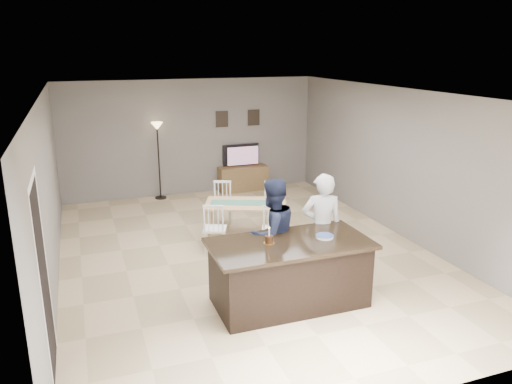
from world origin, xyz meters
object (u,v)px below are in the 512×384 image
object	(u,v)px
tv_console	(243,178)
man	(272,234)
woman	(322,227)
plate_stack	(325,236)
kitchen_island	(289,272)
floor_lamp	(158,140)
birthday_cake	(269,239)
dining_table	(246,209)
television	(242,155)

from	to	relation	value
tv_console	man	distance (m)	5.20
woman	plate_stack	bearing A→B (deg)	82.81
kitchen_island	floor_lamp	world-z (taller)	floor_lamp
man	birthday_cake	world-z (taller)	man
birthday_cake	dining_table	world-z (taller)	birthday_cake
television	man	xyz separation A→B (m)	(-1.24, -5.09, -0.05)
tv_console	dining_table	world-z (taller)	dining_table
plate_stack	woman	bearing A→B (deg)	66.28
plate_stack	floor_lamp	bearing A→B (deg)	103.28
kitchen_island	man	size ratio (longest dim) A/B	1.32
kitchen_island	dining_table	size ratio (longest dim) A/B	1.06
man	dining_table	bearing A→B (deg)	-115.22
television	plate_stack	world-z (taller)	television
television	floor_lamp	bearing A→B (deg)	1.42
television	woman	world-z (taller)	woman
television	dining_table	distance (m)	3.29
kitchen_island	plate_stack	xyz separation A→B (m)	(0.50, -0.02, 0.46)
dining_table	kitchen_island	bearing A→B (deg)	-73.55
television	kitchen_island	bearing A→B (deg)	77.99
man	plate_stack	size ratio (longest dim) A/B	6.73
kitchen_island	man	bearing A→B (deg)	93.83
television	birthday_cake	size ratio (longest dim) A/B	4.06
tv_console	floor_lamp	size ratio (longest dim) A/B	0.68
kitchen_island	television	bearing A→B (deg)	77.99
television	birthday_cake	xyz separation A→B (m)	(-1.48, -5.59, 0.09)
woman	kitchen_island	bearing A→B (deg)	52.62
dining_table	man	bearing A→B (deg)	-76.06
kitchen_island	television	size ratio (longest dim) A/B	2.35
birthday_cake	dining_table	xyz separation A→B (m)	(0.51, 2.46, -0.39)
kitchen_island	television	distance (m)	5.78
man	tv_console	bearing A→B (deg)	-121.31
tv_console	woman	world-z (taller)	woman
floor_lamp	plate_stack	bearing A→B (deg)	-76.72
floor_lamp	tv_console	bearing A→B (deg)	-0.57
kitchen_island	plate_stack	bearing A→B (deg)	-2.80
plate_stack	dining_table	world-z (taller)	plate_stack
dining_table	plate_stack	bearing A→B (deg)	-62.19
woman	man	bearing A→B (deg)	16.52
plate_stack	television	bearing A→B (deg)	82.97
man	birthday_cake	bearing A→B (deg)	46.60
man	dining_table	xyz separation A→B (m)	(0.27, 1.96, -0.25)
floor_lamp	television	bearing A→B (deg)	1.42
television	plate_stack	distance (m)	5.71
kitchen_island	birthday_cake	xyz separation A→B (m)	(-0.28, 0.05, 0.50)
television	dining_table	world-z (taller)	television
plate_stack	floor_lamp	size ratio (longest dim) A/B	0.14
kitchen_island	woman	size ratio (longest dim) A/B	1.31
plate_stack	dining_table	xyz separation A→B (m)	(-0.27, 2.53, -0.36)
woman	birthday_cake	world-z (taller)	woman
tv_console	birthday_cake	bearing A→B (deg)	-105.00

